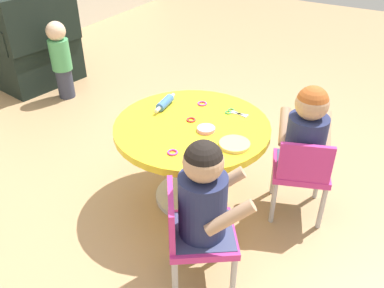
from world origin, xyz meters
name	(u,v)px	position (x,y,z in m)	size (l,w,h in m)	color
ground_plane	(192,197)	(0.00, 0.00, 0.00)	(10.00, 10.00, 0.00)	tan
craft_table	(192,144)	(0.00, 0.00, 0.39)	(0.86, 0.86, 0.51)	silver
child_chair_left	(194,233)	(-0.52, -0.32, 0.31)	(0.42, 0.42, 0.54)	#B7B7BC
seated_child_left	(204,194)	(-0.50, -0.35, 0.53)	(0.42, 0.44, 0.51)	#3F4772
child_chair_right	(301,171)	(0.18, -0.58, 0.31)	(0.38, 0.38, 0.54)	#B7B7BC
seated_child_right	(307,131)	(0.21, -0.57, 0.53)	(0.42, 0.37, 0.51)	#3F4772
armchair_dark	(32,50)	(0.73, 2.15, 0.31)	(0.80, 0.82, 0.85)	black
toddler_standing	(61,58)	(0.63, 1.66, 0.36)	(0.17, 0.17, 0.67)	#33384C
rolling_pin	(165,103)	(0.10, 0.24, 0.54)	(0.23, 0.07, 0.05)	#3F72CC
craft_scissors	(234,112)	(0.23, -0.14, 0.52)	(0.08, 0.14, 0.01)	silver
playdough_blob_0	(206,129)	(-0.02, -0.10, 0.52)	(0.10, 0.10, 0.02)	pink
playdough_blob_1	(235,144)	(-0.08, -0.29, 0.52)	(0.16, 0.16, 0.02)	#F2CC72
cookie_cutter_0	(191,120)	(0.03, 0.03, 0.52)	(0.05, 0.05, 0.01)	red
cookie_cutter_1	(202,104)	(0.23, 0.07, 0.52)	(0.06, 0.06, 0.01)	#D83FA5
cookie_cutter_2	(173,152)	(-0.29, -0.06, 0.52)	(0.05, 0.05, 0.01)	#D83FA5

